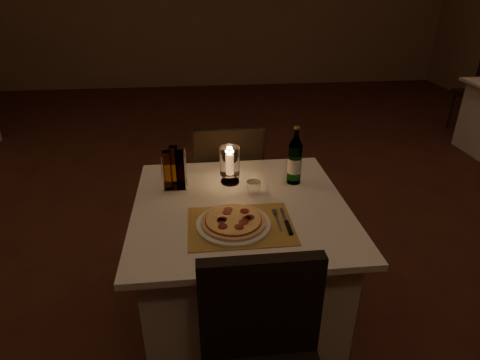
{
  "coord_description": "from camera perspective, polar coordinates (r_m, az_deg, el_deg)",
  "views": [
    {
      "loc": [
        -0.24,
        -2.03,
        1.7
      ],
      "look_at": [
        -0.06,
        -0.39,
        0.86
      ],
      "focal_mm": 30.0,
      "sensor_mm": 36.0,
      "label": 1
    }
  ],
  "objects": [
    {
      "name": "tumbler",
      "position": [
        1.96,
        1.94,
        -1.13
      ],
      "size": [
        0.07,
        0.07,
        0.07
      ],
      "primitive_type": null,
      "color": "white",
      "rests_on": "main_table"
    },
    {
      "name": "knife",
      "position": [
        1.74,
        6.78,
        -6.35
      ],
      "size": [
        0.02,
        0.22,
        0.01
      ],
      "color": "black",
      "rests_on": "placemat"
    },
    {
      "name": "placemat",
      "position": [
        1.73,
        0.07,
        -6.5
      ],
      "size": [
        0.45,
        0.34,
        0.0
      ],
      "primitive_type": "cube",
      "color": "#AE8A3C",
      "rests_on": "main_table"
    },
    {
      "name": "cruet_caddy",
      "position": [
        2.03,
        -9.34,
        1.45
      ],
      "size": [
        0.12,
        0.12,
        0.21
      ],
      "color": "white",
      "rests_on": "main_table"
    },
    {
      "name": "chair_far",
      "position": [
        2.6,
        -1.67,
        0.76
      ],
      "size": [
        0.42,
        0.42,
        0.9
      ],
      "color": "black",
      "rests_on": "ground"
    },
    {
      "name": "pizza",
      "position": [
        1.72,
        -0.93,
        -5.85
      ],
      "size": [
        0.28,
        0.28,
        0.02
      ],
      "color": "#D8B77F",
      "rests_on": "plate"
    },
    {
      "name": "hurricane_candle",
      "position": [
        2.04,
        -1.48,
        2.56
      ],
      "size": [
        0.1,
        0.1,
        0.2
      ],
      "color": "white",
      "rests_on": "main_table"
    },
    {
      "name": "fork",
      "position": [
        1.78,
        5.25,
        -5.45
      ],
      "size": [
        0.02,
        0.18,
        0.0
      ],
      "color": "silver",
      "rests_on": "placemat"
    },
    {
      "name": "water_bottle",
      "position": [
        2.06,
        7.8,
        2.75
      ],
      "size": [
        0.07,
        0.07,
        0.3
      ],
      "color": "#529952",
      "rests_on": "main_table"
    },
    {
      "name": "floor",
      "position": [
        2.66,
        0.37,
        -12.99
      ],
      "size": [
        8.0,
        10.0,
        0.02
      ],
      "primitive_type": "cube",
      "color": "#4B2318",
      "rests_on": "ground"
    },
    {
      "name": "main_table",
      "position": [
        2.1,
        0.06,
        -12.18
      ],
      "size": [
        1.0,
        1.0,
        0.74
      ],
      "color": "silver",
      "rests_on": "ground"
    },
    {
      "name": "plate",
      "position": [
        1.73,
        -0.93,
        -6.31
      ],
      "size": [
        0.32,
        0.32,
        0.01
      ],
      "primitive_type": "cylinder",
      "color": "white",
      "rests_on": "placemat"
    }
  ]
}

